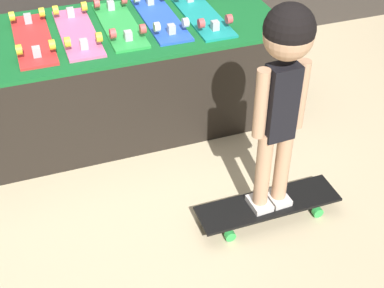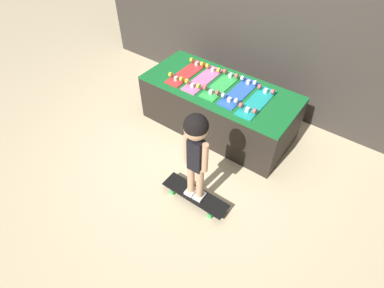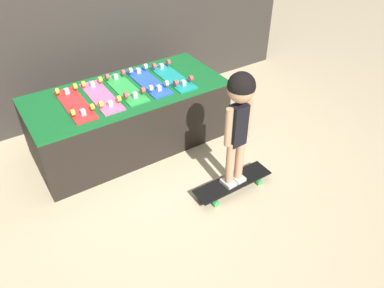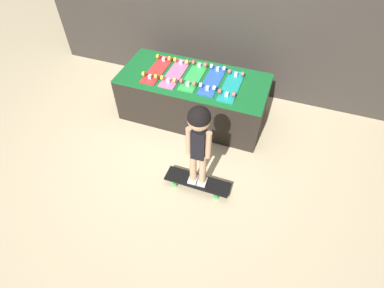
# 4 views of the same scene
# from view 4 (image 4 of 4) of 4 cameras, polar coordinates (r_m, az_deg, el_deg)

# --- Properties ---
(ground_plane) EXTENTS (16.00, 16.00, 0.00)m
(ground_plane) POSITION_cam_4_polar(r_m,az_deg,el_deg) (3.81, -2.16, 1.10)
(ground_plane) COLOR beige
(display_rack) EXTENTS (1.84, 0.83, 0.61)m
(display_rack) POSITION_cam_4_polar(r_m,az_deg,el_deg) (3.94, 0.28, 8.90)
(display_rack) COLOR black
(display_rack) RESTS_ON ground_plane
(skateboard_red_on_rack) EXTENTS (0.19, 0.64, 0.09)m
(skateboard_red_on_rack) POSITION_cam_4_polar(r_m,az_deg,el_deg) (3.90, -6.62, 13.99)
(skateboard_red_on_rack) COLOR red
(skateboard_red_on_rack) RESTS_ON display_rack
(skateboard_pink_on_rack) EXTENTS (0.19, 0.64, 0.09)m
(skateboard_pink_on_rack) POSITION_cam_4_polar(r_m,az_deg,el_deg) (3.82, -3.22, 13.41)
(skateboard_pink_on_rack) COLOR pink
(skateboard_pink_on_rack) RESTS_ON display_rack
(skateboard_green_on_rack) EXTENTS (0.19, 0.64, 0.09)m
(skateboard_green_on_rack) POSITION_cam_4_polar(r_m,az_deg,el_deg) (3.76, 0.38, 12.88)
(skateboard_green_on_rack) COLOR green
(skateboard_green_on_rack) RESTS_ON display_rack
(skateboard_blue_on_rack) EXTENTS (0.19, 0.64, 0.09)m
(skateboard_blue_on_rack) POSITION_cam_4_polar(r_m,az_deg,el_deg) (3.70, 3.97, 12.12)
(skateboard_blue_on_rack) COLOR blue
(skateboard_blue_on_rack) RESTS_ON display_rack
(skateboard_teal_on_rack) EXTENTS (0.19, 0.64, 0.09)m
(skateboard_teal_on_rack) POSITION_cam_4_polar(r_m,az_deg,el_deg) (3.62, 7.50, 10.98)
(skateboard_teal_on_rack) COLOR teal
(skateboard_teal_on_rack) RESTS_ON display_rack
(skateboard_on_floor) EXTENTS (0.72, 0.20, 0.09)m
(skateboard_on_floor) POSITION_cam_4_polar(r_m,az_deg,el_deg) (3.28, 1.07, -7.24)
(skateboard_on_floor) COLOR black
(skateboard_on_floor) RESTS_ON ground_plane
(child) EXTENTS (0.25, 0.21, 1.03)m
(child) POSITION_cam_4_polar(r_m,az_deg,el_deg) (2.71, 1.29, 1.86)
(child) COLOR silver
(child) RESTS_ON skateboard_on_floor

